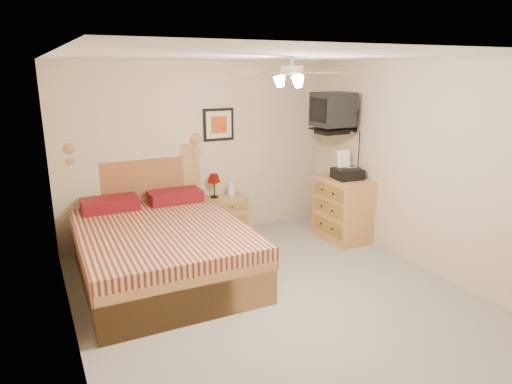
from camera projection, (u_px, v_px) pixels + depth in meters
floor at (278, 300)px, 4.88m from camera, size 4.50×4.50×0.00m
ceiling at (281, 57)px, 4.22m from camera, size 4.00×4.50×0.04m
wall_back at (201, 151)px, 6.49m from camera, size 4.00×0.04×2.50m
wall_front at (474, 275)px, 2.62m from camera, size 4.00×0.04×2.50m
wall_left at (64, 215)px, 3.68m from camera, size 0.04×4.50×2.50m
wall_right at (425, 168)px, 5.42m from camera, size 0.04×4.50×2.50m
bed at (160, 215)px, 5.24m from camera, size 1.84×2.39×1.53m
nightstand at (226, 217)px, 6.64m from camera, size 0.56×0.42×0.60m
table_lamp at (214, 186)px, 6.51m from camera, size 0.22×0.22×0.35m
lotion_bottle at (231, 188)px, 6.58m from camera, size 0.12×0.12×0.26m
framed_picture at (218, 125)px, 6.49m from camera, size 0.46×0.04×0.46m
dresser at (343, 209)px, 6.52m from camera, size 0.54×0.77×0.90m
fax_machine at (348, 165)px, 6.32m from camera, size 0.41×0.43×0.38m
magazine_lower at (336, 174)px, 6.59m from camera, size 0.20×0.25×0.02m
magazine_upper at (337, 172)px, 6.61m from camera, size 0.22×0.30×0.02m
wall_tv at (341, 112)px, 6.32m from camera, size 0.56×0.46×0.58m
ceiling_fan at (292, 73)px, 4.09m from camera, size 1.14×1.14×0.28m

